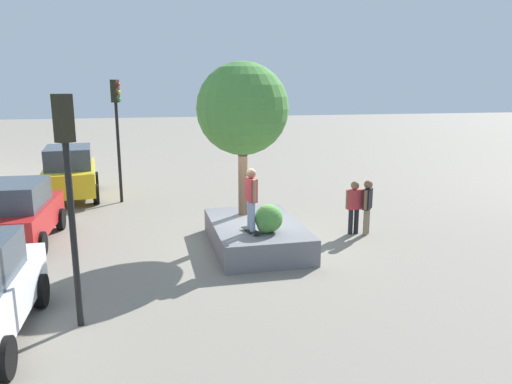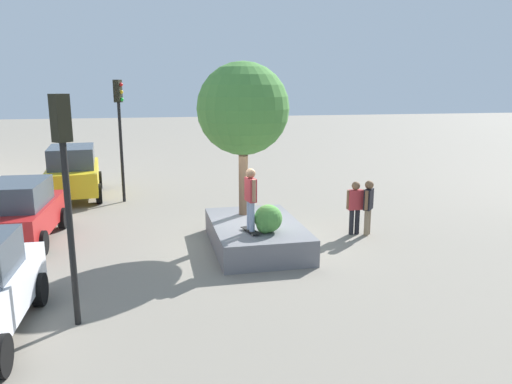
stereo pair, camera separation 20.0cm
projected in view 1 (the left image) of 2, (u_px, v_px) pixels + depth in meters
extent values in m
plane|color=gray|center=(256.00, 245.00, 14.13)|extent=(120.00, 120.00, 0.00)
cube|color=slate|center=(256.00, 235.00, 13.89)|extent=(3.94, 2.47, 0.71)
cylinder|color=brown|center=(243.00, 175.00, 14.47)|extent=(0.28, 0.28, 2.43)
sphere|color=#4C8C3D|center=(242.00, 109.00, 14.05)|extent=(2.70, 2.70, 2.70)
sphere|color=#4C8C3D|center=(265.00, 225.00, 12.79)|extent=(0.46, 0.46, 0.46)
sphere|color=#4C8C3D|center=(269.00, 218.00, 12.86)|extent=(0.75, 0.75, 0.75)
cube|color=black|center=(251.00, 230.00, 12.86)|extent=(0.83, 0.42, 0.02)
sphere|color=beige|center=(259.00, 234.00, 12.69)|extent=(0.06, 0.06, 0.06)
sphere|color=beige|center=(253.00, 235.00, 12.61)|extent=(0.06, 0.06, 0.06)
sphere|color=beige|center=(249.00, 229.00, 13.13)|extent=(0.06, 0.06, 0.06)
sphere|color=beige|center=(244.00, 230.00, 13.05)|extent=(0.06, 0.06, 0.06)
cylinder|color=#8C9EB7|center=(250.00, 215.00, 12.86)|extent=(0.14, 0.14, 0.79)
cylinder|color=#8C9EB7|center=(253.00, 217.00, 12.69)|extent=(0.14, 0.14, 0.79)
cube|color=#B23338|center=(251.00, 190.00, 12.62)|extent=(0.47, 0.26, 0.62)
cylinder|color=#9E7251|center=(248.00, 187.00, 12.83)|extent=(0.10, 0.10, 0.58)
cylinder|color=#9E7251|center=(255.00, 191.00, 12.41)|extent=(0.10, 0.10, 0.58)
sphere|color=#9E7251|center=(251.00, 173.00, 12.53)|extent=(0.26, 0.26, 0.26)
cylinder|color=black|center=(41.00, 291.00, 10.10)|extent=(0.70, 0.22, 0.70)
cylinder|color=black|center=(5.00, 358.00, 7.60)|extent=(0.70, 0.22, 0.70)
cube|color=#B21E1E|center=(20.00, 219.00, 14.11)|extent=(4.07, 1.86, 0.80)
cube|color=#38424C|center=(15.00, 195.00, 13.75)|extent=(2.31, 1.58, 0.72)
cylinder|color=black|center=(5.00, 222.00, 15.27)|extent=(0.69, 0.23, 0.68)
cylinder|color=black|center=(61.00, 219.00, 15.58)|extent=(0.69, 0.23, 0.68)
cylinder|color=black|center=(41.00, 244.00, 13.12)|extent=(0.69, 0.23, 0.68)
cube|color=gold|center=(70.00, 177.00, 19.90)|extent=(4.76, 2.34, 0.92)
cube|color=#38424C|center=(68.00, 157.00, 19.49)|extent=(2.72, 1.93, 0.83)
cylinder|color=black|center=(49.00, 183.00, 21.07)|extent=(0.80, 0.30, 0.78)
cylinder|color=black|center=(96.00, 180.00, 21.66)|extent=(0.80, 0.30, 0.78)
cylinder|color=black|center=(43.00, 198.00, 18.33)|extent=(0.80, 0.30, 0.78)
cylinder|color=black|center=(96.00, 194.00, 18.92)|extent=(0.80, 0.30, 0.78)
cylinder|color=black|center=(119.00, 153.00, 18.89)|extent=(0.12, 0.12, 3.92)
cube|color=black|center=(115.00, 91.00, 18.37)|extent=(0.36, 0.34, 0.85)
sphere|color=red|center=(118.00, 84.00, 18.29)|extent=(0.14, 0.14, 0.14)
sphere|color=gold|center=(119.00, 92.00, 18.35)|extent=(0.14, 0.14, 0.14)
sphere|color=green|center=(119.00, 100.00, 18.41)|extent=(0.14, 0.14, 0.14)
cylinder|color=black|center=(74.00, 238.00, 8.99)|extent=(0.12, 0.12, 3.55)
cube|color=black|center=(63.00, 118.00, 8.52)|extent=(0.37, 0.37, 0.85)
sphere|color=red|center=(57.00, 104.00, 8.55)|extent=(0.14, 0.14, 0.14)
sphere|color=gold|center=(58.00, 120.00, 8.61)|extent=(0.14, 0.14, 0.14)
sphere|color=green|center=(60.00, 136.00, 8.67)|extent=(0.14, 0.14, 0.14)
cylinder|color=#847056|center=(366.00, 222.00, 14.95)|extent=(0.15, 0.15, 0.81)
cylinder|color=#847056|center=(367.00, 221.00, 15.12)|extent=(0.15, 0.15, 0.81)
cube|color=black|center=(368.00, 199.00, 14.88)|extent=(0.48, 0.45, 0.64)
cylinder|color=brown|center=(366.00, 200.00, 14.67)|extent=(0.10, 0.10, 0.60)
cylinder|color=brown|center=(370.00, 197.00, 15.09)|extent=(0.10, 0.10, 0.60)
sphere|color=brown|center=(368.00, 185.00, 14.78)|extent=(0.27, 0.27, 0.27)
cylinder|color=black|center=(356.00, 221.00, 15.10)|extent=(0.15, 0.15, 0.79)
cylinder|color=black|center=(351.00, 222.00, 15.06)|extent=(0.15, 0.15, 0.79)
cube|color=#B23338|center=(354.00, 199.00, 14.93)|extent=(0.19, 0.45, 0.62)
cylinder|color=brown|center=(361.00, 198.00, 14.98)|extent=(0.10, 0.10, 0.59)
cylinder|color=brown|center=(347.00, 199.00, 14.87)|extent=(0.10, 0.10, 0.59)
sphere|color=brown|center=(355.00, 185.00, 14.83)|extent=(0.26, 0.26, 0.26)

